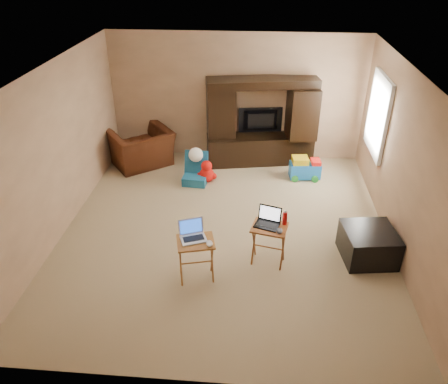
# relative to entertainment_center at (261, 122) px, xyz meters

# --- Properties ---
(floor) EXTENTS (5.50, 5.50, 0.00)m
(floor) POSITION_rel_entertainment_center_xyz_m (-0.50, -2.46, -0.86)
(floor) COLOR tan
(floor) RESTS_ON ground
(ceiling) EXTENTS (5.50, 5.50, 0.00)m
(ceiling) POSITION_rel_entertainment_center_xyz_m (-0.50, -2.46, 1.64)
(ceiling) COLOR silver
(ceiling) RESTS_ON ground
(wall_back) EXTENTS (5.00, 0.00, 5.00)m
(wall_back) POSITION_rel_entertainment_center_xyz_m (-0.50, 0.29, 0.39)
(wall_back) COLOR tan
(wall_back) RESTS_ON ground
(wall_front) EXTENTS (5.00, 0.00, 5.00)m
(wall_front) POSITION_rel_entertainment_center_xyz_m (-0.50, -5.21, 0.39)
(wall_front) COLOR tan
(wall_front) RESTS_ON ground
(wall_left) EXTENTS (0.00, 5.50, 5.50)m
(wall_left) POSITION_rel_entertainment_center_xyz_m (-3.00, -2.46, 0.39)
(wall_left) COLOR tan
(wall_left) RESTS_ON ground
(wall_right) EXTENTS (0.00, 5.50, 5.50)m
(wall_right) POSITION_rel_entertainment_center_xyz_m (2.00, -2.46, 0.39)
(wall_right) COLOR tan
(wall_right) RESTS_ON ground
(window_pane) EXTENTS (0.00, 1.20, 1.20)m
(window_pane) POSITION_rel_entertainment_center_xyz_m (1.98, -0.91, 0.54)
(window_pane) COLOR white
(window_pane) RESTS_ON ground
(window_frame) EXTENTS (0.06, 1.14, 1.34)m
(window_frame) POSITION_rel_entertainment_center_xyz_m (1.96, -0.91, 0.54)
(window_frame) COLOR white
(window_frame) RESTS_ON ground
(entertainment_center) EXTENTS (2.17, 0.90, 1.72)m
(entertainment_center) POSITION_rel_entertainment_center_xyz_m (0.00, 0.00, 0.00)
(entertainment_center) COLOR black
(entertainment_center) RESTS_ON floor
(television) EXTENTS (0.88, 0.24, 0.50)m
(television) POSITION_rel_entertainment_center_xyz_m (0.00, 0.13, -0.04)
(television) COLOR black
(television) RESTS_ON entertainment_center
(recliner) EXTENTS (1.48, 1.46, 0.73)m
(recliner) POSITION_rel_entertainment_center_xyz_m (-2.35, -0.32, -0.50)
(recliner) COLOR #4B2110
(recliner) RESTS_ON floor
(child_rocker) EXTENTS (0.47, 0.53, 0.58)m
(child_rocker) POSITION_rel_entertainment_center_xyz_m (-1.18, -0.99, -0.57)
(child_rocker) COLOR #185C85
(child_rocker) RESTS_ON floor
(plush_toy) EXTENTS (0.39, 0.33, 0.43)m
(plush_toy) POSITION_rel_entertainment_center_xyz_m (-0.97, -0.93, -0.65)
(plush_toy) COLOR red
(plush_toy) RESTS_ON floor
(push_toy) EXTENTS (0.62, 0.48, 0.44)m
(push_toy) POSITION_rel_entertainment_center_xyz_m (0.87, -0.63, -0.64)
(push_toy) COLOR blue
(push_toy) RESTS_ON floor
(ottoman) EXTENTS (0.79, 0.79, 0.45)m
(ottoman) POSITION_rel_entertainment_center_xyz_m (1.58, -2.98, -0.63)
(ottoman) COLOR black
(ottoman) RESTS_ON floor
(tray_table_left) EXTENTS (0.55, 0.48, 0.62)m
(tray_table_left) POSITION_rel_entertainment_center_xyz_m (-0.79, -3.62, -0.55)
(tray_table_left) COLOR #AC6729
(tray_table_left) RESTS_ON floor
(tray_table_right) EXTENTS (0.54, 0.47, 0.61)m
(tray_table_right) POSITION_rel_entertainment_center_xyz_m (0.16, -3.21, -0.56)
(tray_table_right) COLOR #A35627
(tray_table_right) RESTS_ON floor
(laptop_left) EXTENTS (0.40, 0.37, 0.24)m
(laptop_left) POSITION_rel_entertainment_center_xyz_m (-0.82, -3.59, -0.12)
(laptop_left) COLOR silver
(laptop_left) RESTS_ON tray_table_left
(laptop_right) EXTENTS (0.39, 0.35, 0.24)m
(laptop_right) POSITION_rel_entertainment_center_xyz_m (0.12, -3.19, -0.13)
(laptop_right) COLOR black
(laptop_right) RESTS_ON tray_table_right
(mouse_left) EXTENTS (0.10, 0.14, 0.05)m
(mouse_left) POSITION_rel_entertainment_center_xyz_m (-0.60, -3.69, -0.22)
(mouse_left) COLOR white
(mouse_left) RESTS_ON tray_table_left
(mouse_right) EXTENTS (0.09, 0.13, 0.05)m
(mouse_right) POSITION_rel_entertainment_center_xyz_m (0.29, -3.33, -0.22)
(mouse_right) COLOR #414146
(mouse_right) RESTS_ON tray_table_right
(water_bottle) EXTENTS (0.06, 0.06, 0.19)m
(water_bottle) POSITION_rel_entertainment_center_xyz_m (0.36, -3.13, -0.16)
(water_bottle) COLOR red
(water_bottle) RESTS_ON tray_table_right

